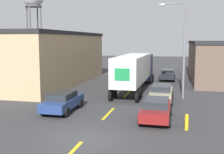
# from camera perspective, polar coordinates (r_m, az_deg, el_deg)

# --- Properties ---
(ground_plane) EXTENTS (160.00, 160.00, 0.00)m
(ground_plane) POSITION_cam_1_polar(r_m,az_deg,el_deg) (15.69, -5.79, -12.55)
(ground_plane) COLOR #333335
(road_centerline) EXTENTS (0.20, 18.67, 0.01)m
(road_centerline) POSITION_cam_1_polar(r_m,az_deg,el_deg) (20.81, -0.72, -7.43)
(road_centerline) COLOR gold
(road_centerline) RESTS_ON ground_plane
(warehouse_left) EXTENTS (10.33, 20.46, 6.34)m
(warehouse_left) POSITION_cam_1_polar(r_m,az_deg,el_deg) (36.06, -14.18, 3.81)
(warehouse_left) COLOR tan
(warehouse_left) RESTS_ON ground_plane
(semi_truck) EXTENTS (2.86, 13.87, 3.82)m
(semi_truck) POSITION_cam_1_polar(r_m,az_deg,el_deg) (30.30, 4.82, 1.75)
(semi_truck) COLOR navy
(semi_truck) RESTS_ON ground_plane
(parked_car_left_near) EXTENTS (2.05, 4.57, 1.48)m
(parked_car_left_near) POSITION_cam_1_polar(r_m,az_deg,el_deg) (21.57, -10.02, -4.86)
(parked_car_left_near) COLOR navy
(parked_car_left_near) RESTS_ON ground_plane
(parked_car_right_near) EXTENTS (2.05, 4.57, 1.48)m
(parked_car_right_near) POSITION_cam_1_polar(r_m,az_deg,el_deg) (19.20, 8.95, -6.39)
(parked_car_right_near) COLOR maroon
(parked_car_right_near) RESTS_ON ground_plane
(parked_car_right_far) EXTENTS (2.05, 4.57, 1.48)m
(parked_car_right_far) POSITION_cam_1_polar(r_m,az_deg,el_deg) (38.42, 11.18, 0.54)
(parked_car_right_far) COLOR black
(parked_car_right_far) RESTS_ON ground_plane
(parked_car_right_mid) EXTENTS (2.05, 4.57, 1.48)m
(parked_car_right_mid) POSITION_cam_1_polar(r_m,az_deg,el_deg) (25.04, 10.00, -3.14)
(parked_car_right_mid) COLOR tan
(parked_car_right_mid) RESTS_ON ground_plane
(street_lamp) EXTENTS (2.46, 0.32, 8.77)m
(street_lamp) POSITION_cam_1_polar(r_m,az_deg,el_deg) (26.30, 13.95, 6.57)
(street_lamp) COLOR slate
(street_lamp) RESTS_ON ground_plane
(fire_hydrant) EXTENTS (0.22, 0.22, 0.99)m
(fire_hydrant) POSITION_cam_1_polar(r_m,az_deg,el_deg) (17.63, 14.92, -8.82)
(fire_hydrant) COLOR gold
(fire_hydrant) RESTS_ON ground_plane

